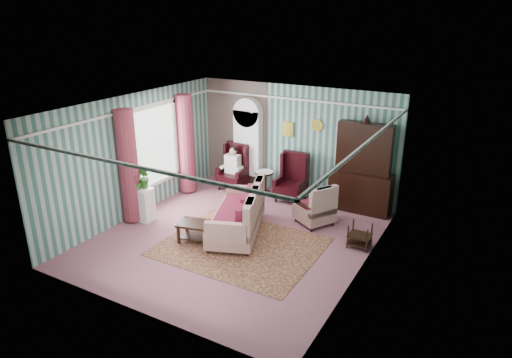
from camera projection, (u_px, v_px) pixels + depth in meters
The scene contains 17 objects.
floor at pixel (236, 237), 9.95m from camera, with size 6.00×6.00×0.00m, color #99596B.
room_shell at pixel (214, 143), 9.68m from camera, with size 5.53×6.02×2.91m.
bookcase at pixel (248, 148), 12.50m from camera, with size 0.80×0.28×2.24m, color silver.
dresser_hutch at pixel (363, 165), 10.89m from camera, with size 1.50×0.56×2.36m, color black.
wingback_left at pixel (233, 167), 12.47m from camera, with size 0.76×0.80×1.25m, color black.
wingback_right at pixel (291, 178), 11.67m from camera, with size 0.76×0.80×1.25m, color black.
seated_woman at pixel (233, 168), 12.48m from camera, with size 0.44×0.40×1.18m, color silver, non-canonical shape.
round_side_table at pixel (264, 182), 12.29m from camera, with size 0.50×0.50×0.60m, color black.
nest_table at pixel (360, 235), 9.46m from camera, with size 0.45×0.38×0.54m, color black.
plant_stand at pixel (142, 204), 10.67m from camera, with size 0.55×0.35×0.80m, color silver.
rug at pixel (241, 246), 9.57m from camera, with size 3.20×2.60×0.01m, color #46171A.
sofa at pixel (237, 214), 10.00m from camera, with size 2.18×0.89×0.94m, color beige.
floral_armchair at pixel (315, 201), 10.43m from camera, with size 0.82×0.86×1.10m, color #B9B18F.
coffee_table at pixel (200, 233), 9.69m from camera, with size 0.91×0.50×0.44m, color black.
potted_plant_a at pixel (137, 182), 10.37m from camera, with size 0.35×0.31×0.39m, color #1B4F18.
potted_plant_b at pixel (144, 178), 10.45m from camera, with size 0.28×0.23×0.51m, color #214D18.
potted_plant_c at pixel (139, 178), 10.59m from camera, with size 0.21×0.21×0.38m, color #1A531C.
Camera 1 is at (4.72, -7.54, 4.67)m, focal length 32.00 mm.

